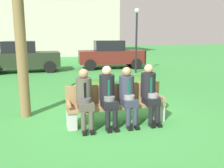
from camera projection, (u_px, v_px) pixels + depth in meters
ground_plane at (112, 119)px, 5.89m from camera, size 80.00×80.00×0.00m
park_bench at (116, 104)px, 5.60m from camera, size 2.26×0.44×0.90m
seated_man_leftmost at (85, 96)px, 5.22m from camera, size 0.34×0.72×1.30m
seated_man_centerleft at (108, 93)px, 5.36m from camera, size 0.34×0.72×1.34m
seated_man_centerright at (128, 93)px, 5.48m from camera, size 0.34×0.72×1.30m
seated_man_rightmost at (150, 91)px, 5.62m from camera, size 0.34×0.72×1.34m
shrub_near_bench at (82, 90)px, 7.83m from camera, size 0.85×0.78×0.53m
shrub_mid_lawn at (97, 89)px, 7.83m from camera, size 0.97×0.89×0.61m
shrub_far_lawn at (138, 84)px, 8.68m from camera, size 0.97×0.89×0.61m
parked_car_near at (22, 57)px, 13.22m from camera, size 3.94×1.80×1.68m
parked_car_far at (111, 55)px, 14.73m from camera, size 4.01×1.96×1.68m
street_lamp at (136, 34)px, 12.75m from camera, size 0.24×0.24×3.36m
building_backdrop at (34, 10)px, 24.37m from camera, size 16.70×7.47×8.76m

